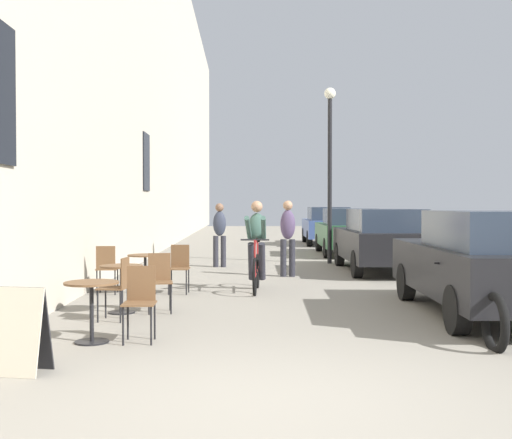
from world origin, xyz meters
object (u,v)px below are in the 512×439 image
(parked_car_third, at_px, (348,231))
(cafe_table_near, at_px, (92,299))
(pedestrian_mid, at_px, (220,231))
(pedestrian_near, at_px, (288,234))
(parked_car_second, at_px, (381,239))
(parked_car_fourth, at_px, (327,225))
(parked_car_nearest, at_px, (486,262))
(cafe_chair_far_toward_street, at_px, (107,266))
(sandwich_board_sign, at_px, (19,330))
(cafe_chair_mid_toward_street, at_px, (160,278))
(cafe_table_mid, at_px, (121,278))
(cyclist_on_bicycle, at_px, (257,248))
(cafe_chair_far_toward_wall, at_px, (179,265))
(cafe_table_far, at_px, (145,265))
(cafe_chair_near_toward_street, at_px, (140,298))
(street_lamp, at_px, (330,152))
(parked_motorcycle, at_px, (474,304))
(cafe_chair_mid_toward_wall, at_px, (118,284))

(parked_car_third, bearing_deg, cafe_table_near, -111.87)
(pedestrian_mid, bearing_deg, parked_car_third, 44.56)
(cafe_table_near, distance_m, pedestrian_near, 7.35)
(parked_car_second, xyz_separation_m, parked_car_fourth, (0.11, 10.68, 0.01))
(parked_car_nearest, distance_m, parked_car_third, 11.39)
(cafe_chair_far_toward_street, relative_size, sandwich_board_sign, 1.07)
(cafe_chair_mid_toward_street, distance_m, pedestrian_near, 5.22)
(cafe_table_mid, bearing_deg, parked_car_second, 47.69)
(parked_car_third, relative_size, parked_car_fourth, 0.98)
(parked_car_second, bearing_deg, cyclist_on_bicycle, -133.60)
(cafe_table_near, height_order, cyclist_on_bicycle, cyclist_on_bicycle)
(cafe_chair_far_toward_wall, xyz_separation_m, parked_car_second, (4.56, 3.62, 0.28))
(cafe_table_far, distance_m, cyclist_on_bicycle, 2.11)
(cafe_chair_far_toward_street, distance_m, cafe_chair_far_toward_wall, 1.31)
(cyclist_on_bicycle, bearing_deg, cafe_chair_far_toward_street, -169.87)
(cafe_chair_near_toward_street, distance_m, pedestrian_near, 7.08)
(parked_car_third, bearing_deg, cafe_table_mid, -115.63)
(street_lamp, bearing_deg, cafe_chair_far_toward_street, -129.30)
(cafe_table_near, height_order, pedestrian_mid, pedestrian_mid)
(cafe_table_near, relative_size, parked_motorcycle, 0.34)
(cafe_chair_mid_toward_street, height_order, parked_car_third, parked_car_third)
(cafe_chair_mid_toward_street, relative_size, parked_car_nearest, 0.20)
(cafe_table_near, xyz_separation_m, parked_car_third, (5.23, 13.02, 0.27))
(parked_motorcycle, bearing_deg, cafe_table_mid, 159.00)
(cafe_chair_mid_toward_wall, xyz_separation_m, pedestrian_near, (2.78, 5.38, 0.46))
(cafe_table_near, xyz_separation_m, parked_car_nearest, (5.34, 1.63, 0.28))
(cafe_chair_mid_toward_street, height_order, parked_car_nearest, parked_car_nearest)
(cafe_chair_mid_toward_street, bearing_deg, pedestrian_mid, 84.63)
(street_lamp, height_order, parked_car_third, street_lamp)
(cafe_table_near, relative_size, cafe_chair_far_toward_street, 0.81)
(cafe_chair_mid_toward_street, bearing_deg, parked_car_fourth, 73.76)
(cafe_chair_near_toward_street, distance_m, cafe_table_mid, 2.05)
(parked_car_nearest, relative_size, parked_motorcycle, 2.06)
(cafe_chair_near_toward_street, distance_m, sandwich_board_sign, 1.69)
(cafe_table_far, relative_size, cafe_chair_far_toward_street, 0.81)
(parked_car_fourth, bearing_deg, pedestrian_mid, -113.56)
(street_lamp, xyz_separation_m, parked_car_third, (1.02, 3.04, -2.32))
(parked_car_nearest, bearing_deg, parked_motorcycle, -116.92)
(cafe_table_far, bearing_deg, parked_car_fourth, 69.82)
(parked_motorcycle, bearing_deg, cafe_chair_near_toward_street, -177.72)
(pedestrian_mid, bearing_deg, cafe_table_near, -97.37)
(pedestrian_mid, distance_m, parked_car_third, 5.70)
(cafe_table_near, height_order, cafe_chair_mid_toward_street, cafe_chair_mid_toward_street)
(cafe_table_near, height_order, parked_car_second, parked_car_second)
(parked_motorcycle, bearing_deg, cafe_table_near, -177.06)
(cafe_table_mid, bearing_deg, parked_motorcycle, -21.00)
(pedestrian_mid, relative_size, parked_motorcycle, 0.78)
(cafe_table_mid, height_order, sandwich_board_sign, sandwich_board_sign)
(parked_motorcycle, bearing_deg, cyclist_on_bicycle, 121.38)
(cafe_table_far, height_order, parked_motorcycle, parked_motorcycle)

